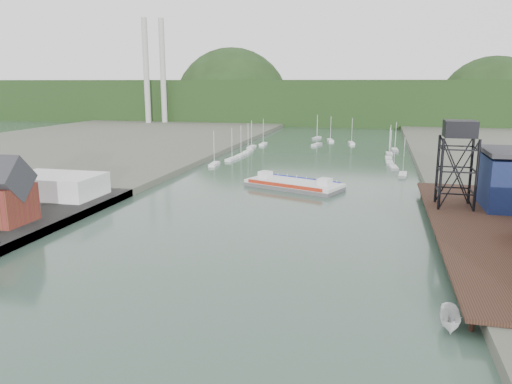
% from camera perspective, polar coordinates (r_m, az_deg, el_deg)
% --- Properties ---
extents(ground, '(600.00, 600.00, 0.00)m').
position_cam_1_polar(ground, '(50.64, -12.96, -17.43)').
color(ground, '#2E483A').
rests_on(ground, ground).
extents(east_pier, '(14.00, 70.00, 2.45)m').
position_cam_1_polar(east_pier, '(88.49, 23.96, -3.74)').
color(east_pier, black).
rests_on(east_pier, ground).
extents(white_shed, '(18.00, 12.00, 4.50)m').
position_cam_1_polar(white_shed, '(111.94, -21.82, 0.71)').
color(white_shed, silver).
rests_on(white_shed, west_quay).
extents(lift_tower, '(6.50, 6.50, 16.00)m').
position_cam_1_polar(lift_tower, '(98.34, 22.25, 6.12)').
color(lift_tower, black).
rests_on(lift_tower, east_pier).
extents(marina_sailboats, '(57.71, 92.65, 0.90)m').
position_cam_1_polar(marina_sailboats, '(180.21, 7.15, 4.55)').
color(marina_sailboats, silver).
rests_on(marina_sailboats, ground).
extents(smokestacks, '(11.20, 8.20, 60.00)m').
position_cam_1_polar(smokestacks, '(299.52, -11.50, 13.22)').
color(smokestacks, '#ACACA7').
rests_on(smokestacks, ground).
extents(distant_hills, '(500.00, 120.00, 80.00)m').
position_cam_1_polar(distant_hills, '(341.41, 9.82, 9.87)').
color(distant_hills, black).
rests_on(distant_hills, ground).
extents(chain_ferry, '(24.65, 16.80, 3.30)m').
position_cam_1_polar(chain_ferry, '(119.71, 4.34, 0.87)').
color(chain_ferry, '#535355').
rests_on(chain_ferry, ground).
extents(motorboat, '(2.39, 5.52, 2.08)m').
position_cam_1_polar(motorboat, '(56.61, 21.32, -13.45)').
color(motorboat, silver).
rests_on(motorboat, ground).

